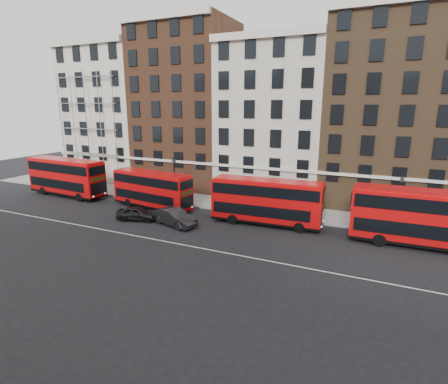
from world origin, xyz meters
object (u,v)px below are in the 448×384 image
at_px(bus_c, 266,201).
at_px(bus_d, 425,217).
at_px(car_front, 174,217).
at_px(car_rear, 137,213).
at_px(bus_b, 152,189).
at_px(bus_a, 66,176).

xyz_separation_m(bus_c, bus_d, (13.31, 0.00, 0.16)).
distance_m(bus_d, car_front, 21.70).
relative_size(bus_d, car_rear, 2.74).
distance_m(bus_b, bus_c, 13.30).
bearing_deg(bus_a, bus_b, 3.92).
relative_size(bus_d, car_front, 2.32).
distance_m(bus_d, car_rear, 25.89).
xyz_separation_m(bus_a, car_rear, (14.26, -4.15, -1.83)).
xyz_separation_m(bus_d, car_front, (-21.28, -3.86, -1.74)).
bearing_deg(bus_d, bus_b, 178.49).
xyz_separation_m(bus_b, bus_c, (13.30, -0.01, 0.18)).
height_order(bus_a, bus_d, bus_d).
xyz_separation_m(bus_a, car_front, (18.46, -3.86, -1.73)).
distance_m(bus_c, bus_d, 13.31).
bearing_deg(car_rear, bus_d, -96.10).
bearing_deg(bus_c, bus_b, 177.03).
relative_size(bus_b, bus_c, 0.94).
bearing_deg(bus_a, bus_d, 3.91).
relative_size(bus_a, bus_d, 1.00).
bearing_deg(bus_b, bus_d, 7.60).
xyz_separation_m(car_rear, car_front, (4.21, 0.29, 0.10)).
height_order(bus_c, bus_d, bus_d).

